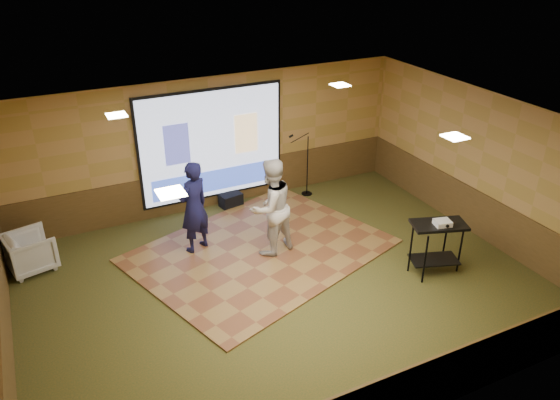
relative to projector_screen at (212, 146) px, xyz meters
name	(u,v)px	position (x,y,z in m)	size (l,w,h in m)	color
ground	(281,283)	(0.00, -3.44, -1.47)	(9.00, 9.00, 0.00)	#2C3C1B
room_shell	(281,179)	(0.00, -3.44, 0.62)	(9.04, 7.04, 3.02)	#B08549
wainscot_back	(214,186)	(0.00, 0.04, -1.00)	(9.00, 0.04, 0.95)	#4A3718
wainscot_front	(401,397)	(0.00, -6.92, -1.00)	(9.00, 0.04, 0.95)	#4A3718
wainscot_left	(6,335)	(-4.48, -3.44, -1.00)	(0.04, 7.00, 0.95)	#4A3718
wainscot_right	(472,210)	(4.48, -3.44, -1.00)	(0.04, 7.00, 0.95)	#4A3718
projector_screen	(212,146)	(0.00, 0.00, 0.00)	(3.32, 0.06, 2.52)	black
downlight_nw	(117,115)	(-2.20, -1.64, 1.50)	(0.32, 0.32, 0.02)	#FFEFBF
downlight_ne	(340,85)	(2.20, -1.64, 1.50)	(0.32, 0.32, 0.02)	#FFEFBF
downlight_sw	(171,193)	(-2.20, -4.94, 1.50)	(0.32, 0.32, 0.02)	#FFEFBF
downlight_se	(455,137)	(2.20, -4.94, 1.50)	(0.32, 0.32, 0.02)	#FFEFBF
dance_floor	(260,250)	(0.12, -2.28, -1.46)	(4.68, 3.57, 0.03)	olive
player_left	(194,207)	(-1.01, -1.68, -0.51)	(0.68, 0.45, 1.87)	#13133E
player_right	(271,207)	(0.29, -2.41, -0.46)	(0.95, 0.74, 1.96)	beige
av_table	(437,238)	(2.75, -4.33, -0.75)	(0.97, 0.51, 1.03)	black
projector	(442,223)	(2.75, -4.40, -0.40)	(0.29, 0.24, 0.10)	silver
mic_stand	(305,176)	(2.13, -0.41, -0.98)	(0.63, 0.26, 1.59)	black
banquet_chair	(30,252)	(-4.00, -0.95, -1.10)	(0.80, 0.82, 0.75)	gray
duffel_bag	(231,200)	(0.31, -0.19, -1.32)	(0.49, 0.33, 0.31)	black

